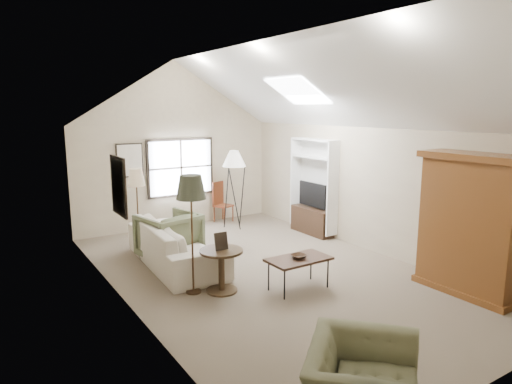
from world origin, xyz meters
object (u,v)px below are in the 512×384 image
armoire (472,225)px  sofa (176,243)px  coffee_table (298,274)px  side_table (222,271)px  armchair_far (169,236)px  side_chair (223,202)px

armoire → sofa: size_ratio=0.80×
armoire → coffee_table: armoire is taller
armoire → coffee_table: bearing=144.7°
armoire → sofa: bearing=132.1°
sofa → side_table: (0.10, -1.60, -0.06)m
armoire → sofa: 5.07m
sofa → armchair_far: bearing=4.3°
coffee_table → armchair_far: bearing=115.5°
sofa → coffee_table: bearing=-147.9°
sofa → side_chair: size_ratio=2.68×
coffee_table → side_table: 1.24m
coffee_table → side_chair: 4.70m
armoire → coffee_table: 2.80m
side_table → armchair_far: bearing=93.1°
sofa → coffee_table: size_ratio=2.71×
side_table → side_chair: size_ratio=0.67×
armchair_far → side_table: (0.10, -1.92, -0.12)m
armoire → side_table: (-3.26, 2.12, -0.76)m
sofa → side_chair: 3.32m
armoire → armchair_far: 5.30m
side_table → side_chair: (2.22, 3.98, 0.17)m
coffee_table → armoire: bearing=-35.3°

